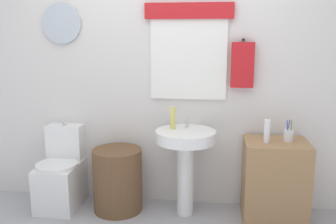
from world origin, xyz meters
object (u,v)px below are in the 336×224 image
soap_bottle (173,118)px  lotion_bottle (267,131)px  toilet (62,175)px  toothbrush_cup (288,135)px  pedestal_sink (186,151)px  laundry_hamper (118,180)px  wooden_cabinet (275,181)px

soap_bottle → lotion_bottle: size_ratio=1.00×
toilet → toothbrush_cup: 2.11m
toilet → soap_bottle: soap_bottle is taller
toothbrush_cup → pedestal_sink: bearing=-178.7°
soap_bottle → lotion_bottle: (0.81, -0.09, -0.07)m
toilet → pedestal_sink: pedestal_sink is taller
lotion_bottle → toilet: bearing=177.8°
laundry_hamper → lotion_bottle: bearing=-1.7°
laundry_hamper → soap_bottle: bearing=5.6°
toilet → laundry_hamper: bearing=-3.4°
pedestal_sink → soap_bottle: 0.32m
wooden_cabinet → soap_bottle: size_ratio=3.61×
laundry_hamper → pedestal_sink: size_ratio=0.75×
laundry_hamper → soap_bottle: size_ratio=2.95×
pedestal_sink → lotion_bottle: bearing=-3.3°
pedestal_sink → toothbrush_cup: 0.89m
wooden_cabinet → toothbrush_cup: 0.42m
soap_bottle → toothbrush_cup: bearing=-1.7°
laundry_hamper → pedestal_sink: bearing=-0.0°
laundry_hamper → lotion_bottle: 1.42m
wooden_cabinet → soap_bottle: (-0.90, 0.05, 0.53)m
laundry_hamper → wooden_cabinet: size_ratio=0.82×
wooden_cabinet → lotion_bottle: (-0.09, -0.04, 0.46)m
toilet → soap_bottle: (1.06, 0.02, 0.59)m
toilet → wooden_cabinet: size_ratio=1.09×
pedestal_sink → lotion_bottle: 0.72m
pedestal_sink → lotion_bottle: lotion_bottle is taller
pedestal_sink → lotion_bottle: (0.69, -0.04, 0.22)m
pedestal_sink → lotion_bottle: size_ratio=3.96×
lotion_bottle → toothbrush_cup: lotion_bottle is taller
wooden_cabinet → laundry_hamper: bearing=180.0°
pedestal_sink → toothbrush_cup: (0.88, 0.02, 0.17)m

